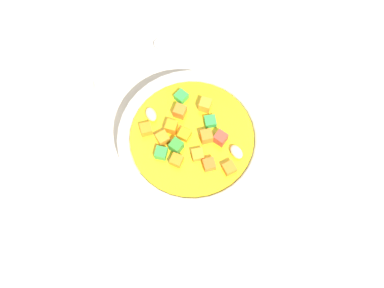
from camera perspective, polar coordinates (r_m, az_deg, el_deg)
ground_plane at (r=58.70cm, az=-0.00°, el=-1.33°), size 140.00×140.00×2.00cm
soup_bowl_main at (r=54.74cm, az=-0.01°, el=0.12°), size 17.30×17.30×6.75cm
spoon at (r=64.06cm, az=1.75°, el=12.01°), size 20.27×2.47×1.08cm
side_bowl_small at (r=61.24cm, az=-16.82°, el=6.04°), size 10.64×10.64×4.05cm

